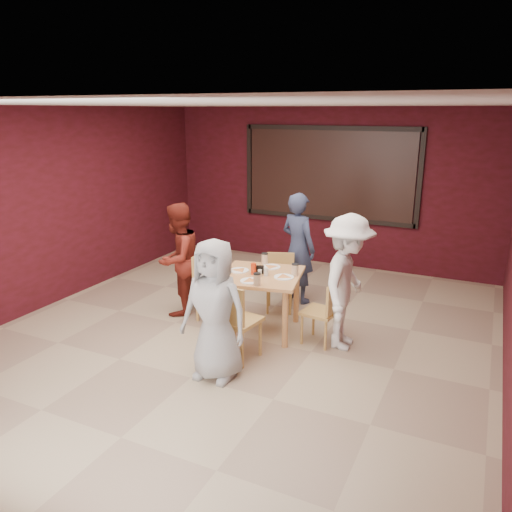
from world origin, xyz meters
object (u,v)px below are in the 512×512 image
at_px(diner_front, 215,310).
at_px(diner_left, 178,259).
at_px(diner_back, 298,248).
at_px(diner_right, 347,282).
at_px(chair_left, 210,283).
at_px(chair_front, 234,317).
at_px(chair_right, 325,309).
at_px(chair_back, 280,278).
at_px(dining_table, 261,281).

xyz_separation_m(diner_front, diner_left, (-1.33, 1.31, 0.02)).
xyz_separation_m(diner_back, diner_right, (1.05, -1.16, -0.00)).
height_order(diner_front, diner_left, diner_left).
bearing_deg(chair_left, chair_front, -47.26).
bearing_deg(chair_right, chair_back, 139.16).
xyz_separation_m(chair_right, diner_right, (0.23, 0.05, 0.35)).
xyz_separation_m(chair_front, diner_back, (-0.03, 2.05, 0.29)).
distance_m(chair_front, diner_left, 1.64).
bearing_deg(chair_right, chair_left, 177.05).
height_order(chair_back, diner_right, diner_right).
bearing_deg(diner_back, diner_right, 153.71).
height_order(chair_front, chair_left, chair_front).
xyz_separation_m(chair_left, diner_left, (-0.49, -0.01, 0.27)).
bearing_deg(diner_back, diner_left, 62.21).
relative_size(chair_front, diner_left, 0.60).
bearing_deg(diner_front, dining_table, 91.58).
distance_m(chair_back, diner_right, 1.43).
bearing_deg(chair_left, diner_front, -57.39).
xyz_separation_m(chair_back, diner_left, (-1.21, -0.73, 0.32)).
distance_m(chair_left, diner_front, 1.59).
bearing_deg(chair_front, diner_left, 145.77).
bearing_deg(chair_back, chair_left, -135.09).
distance_m(chair_back, chair_left, 1.02).
bearing_deg(chair_left, diner_left, -178.60).
relative_size(dining_table, diner_front, 0.75).
xyz_separation_m(dining_table, chair_left, (-0.79, 0.08, -0.16)).
bearing_deg(diner_front, chair_right, 56.23).
relative_size(chair_back, diner_back, 0.49).
height_order(chair_front, diner_left, diner_left).
height_order(dining_table, chair_front, chair_front).
bearing_deg(diner_front, chair_back, 92.75).
distance_m(chair_right, diner_right, 0.43).
relative_size(dining_table, chair_right, 1.42).
height_order(chair_left, chair_right, chair_left).
bearing_deg(chair_right, diner_left, 178.04).
height_order(chair_left, diner_left, diner_left).
xyz_separation_m(chair_right, diner_left, (-2.13, 0.07, 0.32)).
bearing_deg(chair_left, diner_right, -0.95).
bearing_deg(diner_front, diner_back, 89.59).
distance_m(chair_right, diner_back, 1.50).
bearing_deg(diner_front, diner_left, 134.75).
distance_m(chair_left, diner_left, 0.56).
bearing_deg(diner_front, chair_front, 87.53).
xyz_separation_m(chair_left, diner_right, (1.88, -0.03, 0.30)).
height_order(diner_front, diner_back, diner_back).
xyz_separation_m(dining_table, chair_back, (-0.07, 0.79, -0.22)).
height_order(dining_table, diner_back, diner_back).
distance_m(chair_left, chair_right, 1.65).
bearing_deg(dining_table, chair_back, 95.34).
height_order(diner_left, diner_right, diner_right).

